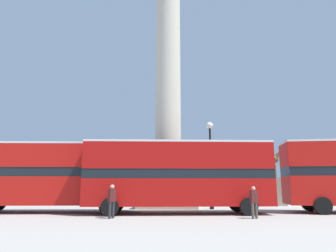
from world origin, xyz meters
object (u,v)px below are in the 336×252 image
bus_b (52,174)px  pedestrian_near_lamp (254,201)px  equestrian_statue (268,186)px  street_lamp (210,155)px  pedestrian_by_plinth (112,199)px  monument_column (168,95)px  bus_c (178,174)px

bus_b → pedestrian_near_lamp: size_ratio=6.86×
equestrian_statue → pedestrian_near_lamp: 11.22m
street_lamp → pedestrian_by_plinth: bearing=-133.4°
monument_column → street_lamp: bearing=-26.8°
equestrian_statue → street_lamp: 7.48m
bus_c → pedestrian_near_lamp: bearing=-35.9°
bus_c → street_lamp: size_ratio=1.80×
pedestrian_by_plinth → bus_c: bearing=157.7°
bus_b → equestrian_statue: 17.52m
bus_c → equestrian_statue: bearing=42.2°
bus_c → equestrian_statue: 11.23m
street_lamp → pedestrian_near_lamp: street_lamp is taller
monument_column → pedestrian_by_plinth: monument_column is taller
bus_c → equestrian_statue: equestrian_statue is taller
bus_b → equestrian_statue: (15.68, 7.78, -0.83)m
street_lamp → pedestrian_by_plinth: 8.83m
monument_column → equestrian_statue: bearing=20.3°
monument_column → pedestrian_near_lamp: size_ratio=13.36×
monument_column → street_lamp: 6.19m
equestrian_statue → street_lamp: size_ratio=0.88×
street_lamp → pedestrian_by_plinth: street_lamp is taller
monument_column → pedestrian_by_plinth: 11.33m
bus_b → street_lamp: street_lamp is taller
monument_column → equestrian_statue: size_ratio=3.93×
monument_column → pedestrian_by_plinth: (-2.56, -7.67, -7.93)m
bus_b → street_lamp: (10.37, 3.04, 1.44)m
bus_c → street_lamp: 4.41m
monument_column → pedestrian_near_lamp: (4.79, -7.43, -8.00)m
street_lamp → pedestrian_by_plinth: (-5.74, -6.07, -2.86)m
equestrian_statue → pedestrian_near_lamp: bearing=-88.8°
equestrian_statue → bus_c: bearing=-112.5°
bus_c → equestrian_statue: size_ratio=2.04×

